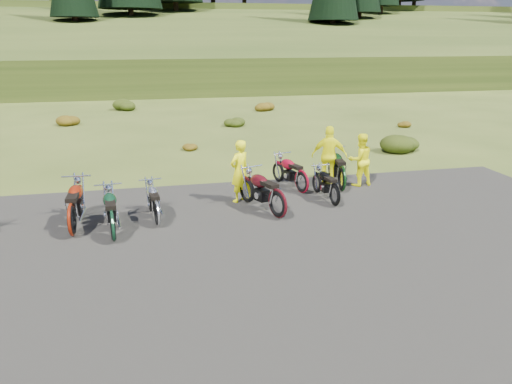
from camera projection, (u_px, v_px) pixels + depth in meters
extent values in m
plane|color=#3C4B19|center=(237.00, 228.00, 12.67)|extent=(300.00, 300.00, 0.00)
cube|color=black|center=(254.00, 261.00, 10.81)|extent=(20.00, 12.00, 0.04)
cube|color=#2C3D14|center=(151.00, 56.00, 115.08)|extent=(300.00, 90.00, 9.17)
cylinder|color=black|center=(76.00, 26.00, 55.64)|extent=(0.70, 0.70, 2.20)
cylinder|color=black|center=(131.00, 16.00, 62.11)|extent=(0.70, 0.70, 2.20)
cylinder|color=black|center=(176.00, 9.00, 68.58)|extent=(0.70, 0.70, 2.20)
cylinder|color=black|center=(213.00, 3.00, 75.05)|extent=(0.70, 0.70, 2.20)
cylinder|color=black|center=(333.00, 28.00, 60.98)|extent=(0.70, 0.70, 2.20)
cylinder|color=black|center=(359.00, 19.00, 67.45)|extent=(0.70, 0.70, 2.20)
cylinder|color=black|center=(380.00, 12.00, 73.92)|extent=(0.70, 0.70, 2.20)
cylinder|color=black|center=(399.00, 6.00, 80.39)|extent=(0.70, 0.70, 2.20)
cylinder|color=black|center=(414.00, 1.00, 86.86)|extent=(0.70, 0.70, 2.20)
ellipsoid|color=#5C380B|center=(67.00, 119.00, 26.72)|extent=(1.30, 1.30, 0.77)
ellipsoid|color=black|center=(125.00, 103.00, 32.24)|extent=(1.56, 1.56, 0.92)
ellipsoid|color=#5C380B|center=(188.00, 145.00, 21.08)|extent=(0.77, 0.77, 0.45)
ellipsoid|color=black|center=(234.00, 121.00, 26.59)|extent=(1.03, 1.03, 0.61)
ellipsoid|color=#5C380B|center=(264.00, 105.00, 32.11)|extent=(1.30, 1.30, 0.77)
ellipsoid|color=black|center=(401.00, 140.00, 20.86)|extent=(1.56, 1.56, 0.92)
ellipsoid|color=#5C380B|center=(402.00, 123.00, 26.46)|extent=(0.77, 0.77, 0.45)
imported|color=#EBEA0C|center=(240.00, 172.00, 14.33)|extent=(0.79, 0.72, 1.82)
imported|color=#EBEA0C|center=(360.00, 161.00, 15.91)|extent=(0.90, 0.74, 1.69)
imported|color=#EBEA0C|center=(329.00, 157.00, 15.94)|extent=(1.22, 0.83, 1.92)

